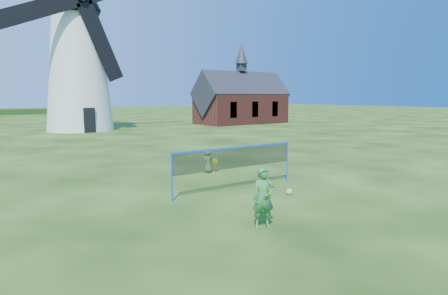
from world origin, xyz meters
TOP-DOWN VIEW (x-y plane):
  - ground at (0.00, 0.00)m, footprint 220.00×220.00m
  - windmill at (2.29, 27.70)m, footprint 14.62×6.17m
  - chapel at (20.83, 26.34)m, footprint 11.16×5.41m
  - badminton_net at (0.43, 0.12)m, footprint 5.05×0.05m
  - player_girl at (-1.29, -3.36)m, footprint 0.75×0.57m
  - player_boy at (1.33, 3.32)m, footprint 0.61×0.39m
  - play_ball at (1.51, -1.46)m, footprint 0.22×0.22m

SIDE VIEW (x-z plane):
  - ground at x=0.00m, z-range 0.00..0.00m
  - play_ball at x=1.51m, z-range 0.00..0.22m
  - player_boy at x=1.33m, z-range 0.00..1.01m
  - player_girl at x=-1.29m, z-range 0.00..1.54m
  - badminton_net at x=0.43m, z-range 0.36..1.91m
  - chapel at x=20.83m, z-range -2.06..7.37m
  - windmill at x=2.29m, z-range -3.12..16.10m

